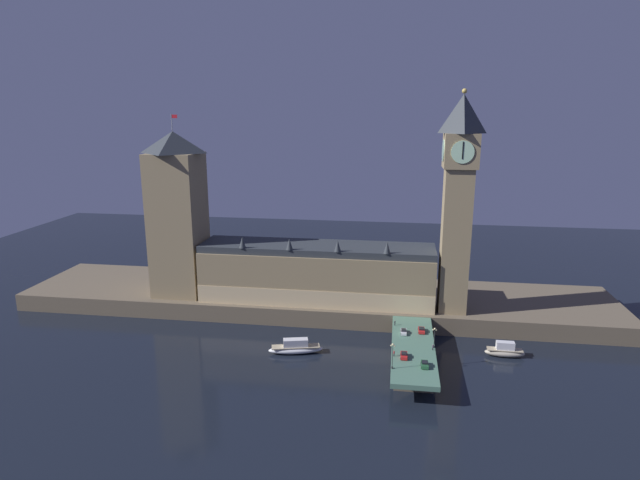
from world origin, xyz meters
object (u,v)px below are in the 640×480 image
clock_tower (458,198)px  car_southbound_trail (421,330)px  boat_downstream (505,351)px  pedestrian_mid_walk (433,347)px  street_lamp_mid (434,335)px  pedestrian_far_rail (395,323)px  car_northbound_trail (404,355)px  car_southbound_lead (425,364)px  street_lamp_near (393,353)px  boat_upstream (296,348)px  pedestrian_near_rail (394,353)px  car_northbound_lead (404,332)px  victoria_tower (178,214)px

clock_tower → car_southbound_trail: size_ratio=16.79×
clock_tower → boat_downstream: (14.52, -20.95, -43.36)m
pedestrian_mid_walk → street_lamp_mid: bearing=76.1°
pedestrian_far_rail → street_lamp_mid: street_lamp_mid is taller
car_northbound_trail → car_southbound_lead: 7.22m
clock_tower → street_lamp_mid: size_ratio=11.93×
car_southbound_trail → street_lamp_mid: street_lamp_mid is taller
street_lamp_near → boat_downstream: bearing=36.2°
car_northbound_trail → street_lamp_mid: (8.66, 7.73, 3.17)m
pedestrian_far_rail → boat_upstream: pedestrian_far_rail is taller
street_lamp_near → boat_upstream: bearing=149.0°
boat_downstream → car_southbound_lead: bearing=-138.3°
car_southbound_lead → street_lamp_mid: 13.18m
car_northbound_trail → pedestrian_far_rail: 22.88m
pedestrian_near_rail → street_lamp_mid: (11.41, 7.26, 2.95)m
car_southbound_lead → car_southbound_trail: (0.00, 23.23, -0.06)m
car_southbound_lead → car_southbound_trail: size_ratio=0.92×
car_northbound_lead → car_southbound_lead: 21.97m
victoria_tower → pedestrian_near_rail: bearing=-28.0°
car_southbound_lead → pedestrian_near_rail: size_ratio=2.33×
victoria_tower → car_southbound_trail: 95.98m
car_southbound_lead → boat_downstream: (25.25, 22.53, -5.09)m
clock_tower → street_lamp_mid: (-7.58, -31.08, -35.11)m
car_southbound_lead → street_lamp_mid: (3.15, 12.40, 3.16)m
pedestrian_near_rail → boat_upstream: size_ratio=0.10×
car_southbound_lead → pedestrian_mid_walk: pedestrian_mid_walk is taller
pedestrian_mid_walk → boat_downstream: pedestrian_mid_walk is taller
clock_tower → car_northbound_lead: bearing=-126.2°
car_northbound_trail → pedestrian_near_rail: (-2.75, 0.46, 0.21)m
car_northbound_lead → street_lamp_mid: 12.81m
victoria_tower → pedestrian_near_rail: victoria_tower is taller
victoria_tower → car_southbound_trail: (88.04, -24.38, -29.44)m
pedestrian_near_rail → pedestrian_far_rail: (-0.00, 22.24, -0.05)m
car_northbound_lead → pedestrian_mid_walk: bearing=-51.8°
pedestrian_near_rail → car_southbound_trail: bearing=65.5°
victoria_tower → car_northbound_lead: 91.51m
car_northbound_lead → street_lamp_mid: bearing=-45.7°
street_lamp_mid → boat_upstream: (-41.55, 3.12, -8.30)m
car_northbound_lead → car_southbound_lead: (5.51, -21.27, 0.07)m
pedestrian_far_rail → street_lamp_near: bearing=-90.8°
clock_tower → car_southbound_lead: clock_tower is taller
car_northbound_trail → car_southbound_lead: bearing=-40.3°
pedestrian_far_rail → street_lamp_near: size_ratio=0.23×
clock_tower → pedestrian_far_rail: size_ratio=45.00×
clock_tower → street_lamp_near: clock_tower is taller
car_northbound_trail → pedestrian_far_rail: size_ratio=2.58×
boat_upstream → pedestrian_near_rail: bearing=-19.0°
street_lamp_mid → boat_downstream: bearing=24.6°
pedestrian_near_rail → pedestrian_mid_walk: pedestrian_near_rail is taller
car_northbound_trail → pedestrian_far_rail: (-2.75, 22.71, 0.16)m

